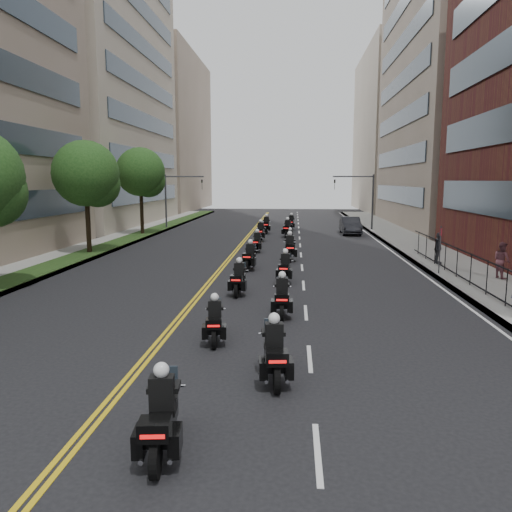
{
  "coord_description": "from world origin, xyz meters",
  "views": [
    {
      "loc": [
        2.72,
        -8.7,
        5.04
      ],
      "look_at": [
        0.91,
        14.76,
        1.45
      ],
      "focal_mm": 35.0,
      "sensor_mm": 36.0,
      "label": 1
    }
  ],
  "objects_px": {
    "motorcycle_0": "(162,419)",
    "motorcycle_4": "(239,280)",
    "motorcycle_10": "(260,233)",
    "motorcycle_7": "(290,249)",
    "motorcycle_9": "(290,240)",
    "pedestrian_c": "(438,248)",
    "motorcycle_5": "(285,269)",
    "motorcycle_12": "(266,226)",
    "motorcycle_13": "(291,223)",
    "motorcycle_8": "(257,243)",
    "pedestrian_b": "(502,260)",
    "motorcycle_6": "(250,258)",
    "motorcycle_1": "(274,355)",
    "parked_sedan": "(350,226)",
    "motorcycle_3": "(282,299)",
    "motorcycle_11": "(287,229)"
  },
  "relations": [
    {
      "from": "motorcycle_3",
      "to": "parked_sedan",
      "type": "xyz_separation_m",
      "value": [
        5.71,
        29.23,
        0.14
      ]
    },
    {
      "from": "motorcycle_5",
      "to": "pedestrian_b",
      "type": "relative_size",
      "value": 1.23
    },
    {
      "from": "motorcycle_8",
      "to": "parked_sedan",
      "type": "relative_size",
      "value": 0.45
    },
    {
      "from": "motorcycle_10",
      "to": "motorcycle_0",
      "type": "bearing_deg",
      "value": -87.7
    },
    {
      "from": "motorcycle_11",
      "to": "motorcycle_13",
      "type": "xyz_separation_m",
      "value": [
        0.3,
        6.51,
        -0.01
      ]
    },
    {
      "from": "motorcycle_4",
      "to": "pedestrian_c",
      "type": "height_order",
      "value": "pedestrian_c"
    },
    {
      "from": "motorcycle_8",
      "to": "motorcycle_0",
      "type": "bearing_deg",
      "value": -86.15
    },
    {
      "from": "motorcycle_4",
      "to": "motorcycle_6",
      "type": "distance_m",
      "value": 6.28
    },
    {
      "from": "motorcycle_1",
      "to": "motorcycle_11",
      "type": "bearing_deg",
      "value": 83.56
    },
    {
      "from": "parked_sedan",
      "to": "motorcycle_5",
      "type": "bearing_deg",
      "value": -104.19
    },
    {
      "from": "parked_sedan",
      "to": "motorcycle_13",
      "type": "bearing_deg",
      "value": 147.72
    },
    {
      "from": "motorcycle_7",
      "to": "motorcycle_10",
      "type": "xyz_separation_m",
      "value": [
        -2.53,
        9.96,
        -0.02
      ]
    },
    {
      "from": "motorcycle_3",
      "to": "motorcycle_1",
      "type": "bearing_deg",
      "value": -91.43
    },
    {
      "from": "motorcycle_1",
      "to": "motorcycle_11",
      "type": "relative_size",
      "value": 0.98
    },
    {
      "from": "motorcycle_4",
      "to": "motorcycle_5",
      "type": "height_order",
      "value": "motorcycle_5"
    },
    {
      "from": "motorcycle_1",
      "to": "motorcycle_9",
      "type": "bearing_deg",
      "value": 82.89
    },
    {
      "from": "motorcycle_3",
      "to": "motorcycle_9",
      "type": "relative_size",
      "value": 1.11
    },
    {
      "from": "motorcycle_11",
      "to": "pedestrian_b",
      "type": "distance_m",
      "value": 21.81
    },
    {
      "from": "motorcycle_4",
      "to": "motorcycle_13",
      "type": "height_order",
      "value": "motorcycle_13"
    },
    {
      "from": "motorcycle_9",
      "to": "pedestrian_c",
      "type": "bearing_deg",
      "value": -43.13
    },
    {
      "from": "motorcycle_1",
      "to": "motorcycle_8",
      "type": "relative_size",
      "value": 1.07
    },
    {
      "from": "motorcycle_1",
      "to": "motorcycle_7",
      "type": "xyz_separation_m",
      "value": [
        0.19,
        19.29,
        0.04
      ]
    },
    {
      "from": "motorcycle_1",
      "to": "motorcycle_12",
      "type": "height_order",
      "value": "motorcycle_12"
    },
    {
      "from": "motorcycle_7",
      "to": "pedestrian_c",
      "type": "distance_m",
      "value": 8.88
    },
    {
      "from": "motorcycle_1",
      "to": "pedestrian_b",
      "type": "xyz_separation_m",
      "value": [
        10.88,
        13.54,
        0.38
      ]
    },
    {
      "from": "motorcycle_4",
      "to": "motorcycle_5",
      "type": "distance_m",
      "value": 3.5
    },
    {
      "from": "motorcycle_1",
      "to": "motorcycle_7",
      "type": "bearing_deg",
      "value": 82.72
    },
    {
      "from": "motorcycle_0",
      "to": "motorcycle_4",
      "type": "relative_size",
      "value": 1.05
    },
    {
      "from": "pedestrian_c",
      "to": "motorcycle_7",
      "type": "bearing_deg",
      "value": 83.18
    },
    {
      "from": "motorcycle_6",
      "to": "motorcycle_10",
      "type": "height_order",
      "value": "motorcycle_10"
    },
    {
      "from": "motorcycle_8",
      "to": "pedestrian_c",
      "type": "xyz_separation_m",
      "value": [
        11.09,
        -4.94,
        0.43
      ]
    },
    {
      "from": "motorcycle_9",
      "to": "pedestrian_c",
      "type": "height_order",
      "value": "pedestrian_c"
    },
    {
      "from": "motorcycle_10",
      "to": "pedestrian_c",
      "type": "relative_size",
      "value": 1.33
    },
    {
      "from": "motorcycle_11",
      "to": "parked_sedan",
      "type": "distance_m",
      "value": 6.61
    },
    {
      "from": "motorcycle_6",
      "to": "pedestrian_b",
      "type": "distance_m",
      "value": 13.12
    },
    {
      "from": "motorcycle_1",
      "to": "motorcycle_4",
      "type": "distance_m",
      "value": 9.78
    },
    {
      "from": "motorcycle_12",
      "to": "motorcycle_13",
      "type": "bearing_deg",
      "value": 57.11
    },
    {
      "from": "motorcycle_8",
      "to": "motorcycle_1",
      "type": "bearing_deg",
      "value": -81.23
    },
    {
      "from": "pedestrian_b",
      "to": "motorcycle_1",
      "type": "bearing_deg",
      "value": 124.62
    },
    {
      "from": "motorcycle_0",
      "to": "motorcycle_8",
      "type": "relative_size",
      "value": 1.06
    },
    {
      "from": "motorcycle_4",
      "to": "motorcycle_7",
      "type": "bearing_deg",
      "value": 79.47
    },
    {
      "from": "motorcycle_7",
      "to": "pedestrian_b",
      "type": "xyz_separation_m",
      "value": [
        10.68,
        -5.76,
        0.33
      ]
    },
    {
      "from": "motorcycle_8",
      "to": "motorcycle_11",
      "type": "xyz_separation_m",
      "value": [
        2.0,
        9.58,
        0.06
      ]
    },
    {
      "from": "pedestrian_b",
      "to": "motorcycle_6",
      "type": "bearing_deg",
      "value": 63.22
    },
    {
      "from": "motorcycle_0",
      "to": "motorcycle_12",
      "type": "relative_size",
      "value": 0.93
    },
    {
      "from": "motorcycle_8",
      "to": "pedestrian_b",
      "type": "distance_m",
      "value": 15.97
    },
    {
      "from": "motorcycle_5",
      "to": "motorcycle_13",
      "type": "height_order",
      "value": "motorcycle_13"
    },
    {
      "from": "motorcycle_8",
      "to": "pedestrian_c",
      "type": "relative_size",
      "value": 1.2
    },
    {
      "from": "motorcycle_8",
      "to": "parked_sedan",
      "type": "distance_m",
      "value": 14.85
    },
    {
      "from": "motorcycle_4",
      "to": "motorcycle_10",
      "type": "bearing_deg",
      "value": 93.07
    }
  ]
}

